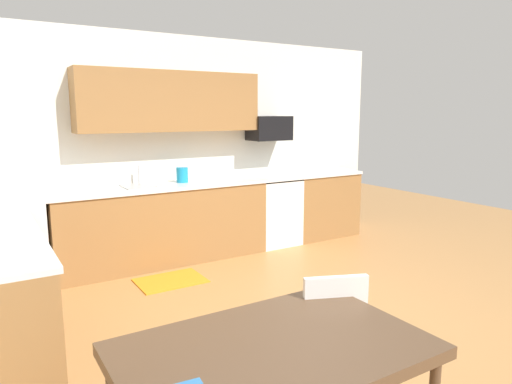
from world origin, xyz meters
TOP-DOWN VIEW (x-y plane):
  - ground_plane at (0.00, 0.00)m, footprint 12.00×12.00m
  - wall_back at (0.00, 2.65)m, footprint 5.80×0.10m
  - cabinet_run_back at (-0.49, 2.30)m, footprint 2.52×0.60m
  - cabinet_run_back_right at (1.88, 2.30)m, footprint 1.03×0.60m
  - countertop_back at (0.00, 2.30)m, footprint 4.80×0.64m
  - upper_cabinets_back at (-0.30, 2.43)m, footprint 2.20×0.34m
  - oven_range at (1.07, 2.30)m, footprint 0.60×0.60m
  - microwave at (1.07, 2.40)m, footprint 0.54×0.36m
  - sink_basin at (-0.70, 2.30)m, footprint 0.48×0.40m
  - sink_faucet at (-0.70, 2.48)m, footprint 0.02×0.02m
  - dining_table at (-1.26, -1.20)m, footprint 1.40×0.90m
  - chair_near_table at (-0.68, -1.02)m, footprint 0.52×0.52m
  - floor_mat at (-0.67, 1.65)m, footprint 0.70×0.50m
  - kettle at (-0.22, 2.35)m, footprint 0.14×0.14m

SIDE VIEW (x-z plane):
  - ground_plane at x=0.00m, z-range 0.00..0.00m
  - floor_mat at x=-0.67m, z-range 0.00..0.01m
  - cabinet_run_back at x=-0.49m, z-range 0.00..0.90m
  - cabinet_run_back_right at x=1.88m, z-range 0.00..0.90m
  - oven_range at x=1.07m, z-range 0.00..0.91m
  - chair_near_table at x=-0.68m, z-range 0.08..0.93m
  - dining_table at x=-1.26m, z-range 0.31..1.04m
  - sink_basin at x=-0.70m, z-range 0.81..0.95m
  - countertop_back at x=0.00m, z-range 0.90..0.94m
  - kettle at x=-0.22m, z-range 0.92..1.12m
  - sink_faucet at x=-0.70m, z-range 0.92..1.16m
  - wall_back at x=0.00m, z-range 0.00..2.70m
  - microwave at x=1.07m, z-range 1.40..1.72m
  - upper_cabinets_back at x=-0.30m, z-range 1.55..2.25m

